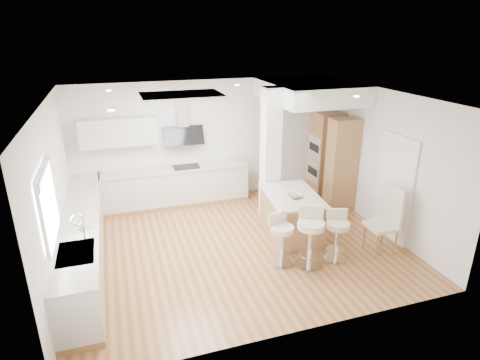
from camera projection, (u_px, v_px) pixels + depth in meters
name	position (u px, v px, depth m)	size (l,w,h in m)	color
ground	(236.00, 244.00, 7.66)	(6.00, 6.00, 0.00)	#A66F3D
ceiling	(236.00, 244.00, 7.66)	(6.00, 5.00, 0.02)	white
wall_back	(204.00, 141.00, 9.39)	(6.00, 0.04, 2.80)	white
wall_left	(54.00, 196.00, 6.30)	(0.04, 5.00, 2.80)	white
wall_right	(378.00, 160.00, 8.03)	(0.04, 5.00, 2.80)	white
skylight	(182.00, 96.00, 6.98)	(4.10, 2.10, 0.06)	white
window_left	(47.00, 201.00, 5.41)	(0.06, 1.28, 1.07)	white
doorway_right	(394.00, 189.00, 7.63)	(0.05, 1.00, 2.10)	#413933
counter_left	(83.00, 239.00, 6.93)	(0.63, 4.50, 1.35)	#A77A47
counter_back	(169.00, 177.00, 9.13)	(3.62, 0.63, 2.50)	#A77A47
pillar	(270.00, 155.00, 8.31)	(0.35, 0.35, 2.80)	white
soffit	(309.00, 91.00, 8.59)	(1.78, 2.20, 0.40)	white
oven_column	(331.00, 160.00, 9.15)	(0.63, 1.21, 2.10)	#A77A47
peninsula	(291.00, 215.00, 7.83)	(1.11, 1.55, 0.96)	#A77A47
bar_stool_a	(281.00, 237.00, 6.86)	(0.50, 0.50, 0.93)	silver
bar_stool_b	(310.00, 234.00, 6.78)	(0.64, 0.64, 1.07)	silver
bar_stool_c	(337.00, 233.00, 7.00)	(0.53, 0.53, 0.93)	silver
dining_chair	(388.00, 217.00, 7.23)	(0.50, 0.50, 1.27)	beige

